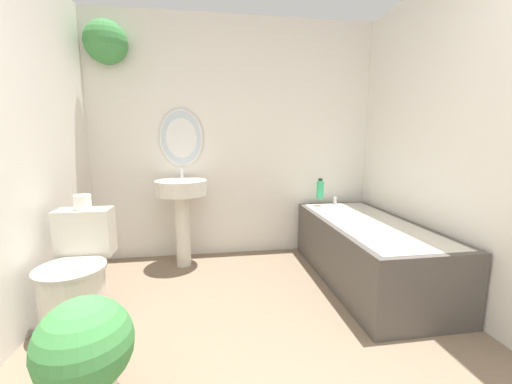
# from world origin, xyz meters

# --- Properties ---
(wall_back) EXTENTS (2.96, 0.37, 2.40)m
(wall_back) POSITION_xyz_m (-0.14, 2.77, 1.30)
(wall_back) COLOR silver
(wall_back) RESTS_ON ground_plane
(wall_right) EXTENTS (0.06, 2.88, 2.40)m
(wall_right) POSITION_xyz_m (1.45, 1.38, 1.20)
(wall_right) COLOR silver
(wall_right) RESTS_ON ground_plane
(toilet) EXTENTS (0.41, 0.58, 0.73)m
(toilet) POSITION_xyz_m (-1.15, 1.58, 0.31)
(toilet) COLOR beige
(toilet) RESTS_ON ground_plane
(pedestal_sink) EXTENTS (0.48, 0.48, 0.93)m
(pedestal_sink) POSITION_xyz_m (-0.55, 2.48, 0.64)
(pedestal_sink) COLOR beige
(pedestal_sink) RESTS_ON ground_plane
(bathtub) EXTENTS (0.74, 1.62, 0.60)m
(bathtub) POSITION_xyz_m (1.03, 1.90, 0.28)
(bathtub) COLOR #4C4742
(bathtub) RESTS_ON ground_plane
(shampoo_bottle) EXTENTS (0.08, 0.08, 0.21)m
(shampoo_bottle) POSITION_xyz_m (0.85, 2.58, 0.70)
(shampoo_bottle) COLOR #38B275
(shampoo_bottle) RESTS_ON bathtub
(potted_plant) EXTENTS (0.42, 0.42, 0.53)m
(potted_plant) POSITION_xyz_m (-0.85, 0.86, 0.30)
(potted_plant) COLOR silver
(potted_plant) RESTS_ON ground_plane
(toilet_paper_roll) EXTENTS (0.11, 0.11, 0.10)m
(toilet_paper_roll) POSITION_xyz_m (-1.15, 1.79, 0.78)
(toilet_paper_roll) COLOR white
(toilet_paper_roll) RESTS_ON toilet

